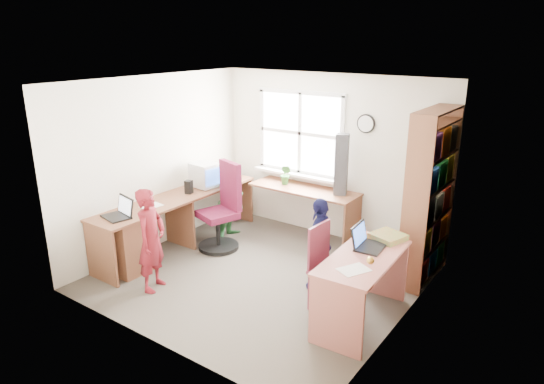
% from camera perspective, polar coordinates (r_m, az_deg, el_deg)
% --- Properties ---
extents(room, '(3.64, 3.44, 2.44)m').
position_cam_1_polar(room, '(5.79, -0.79, 1.17)').
color(room, '#423B33').
rests_on(room, ground).
extents(l_desk, '(2.38, 2.95, 0.75)m').
position_cam_1_polar(l_desk, '(6.62, -12.03, -4.04)').
color(l_desk, brown).
rests_on(l_desk, ground).
extents(right_desk, '(0.66, 1.32, 0.75)m').
position_cam_1_polar(right_desk, '(5.15, 10.59, -9.50)').
color(right_desk, '#AE6357').
rests_on(right_desk, ground).
extents(bookshelf, '(0.30, 1.02, 2.10)m').
position_cam_1_polar(bookshelf, '(6.10, 18.02, -0.98)').
color(bookshelf, brown).
rests_on(bookshelf, ground).
extents(swivel_chair, '(0.72, 0.72, 1.23)m').
position_cam_1_polar(swivel_chair, '(6.83, -5.80, -2.36)').
color(swivel_chair, black).
rests_on(swivel_chair, ground).
extents(wooden_chair, '(0.44, 0.44, 0.96)m').
position_cam_1_polar(wooden_chair, '(5.37, 6.50, -8.39)').
color(wooden_chair, maroon).
rests_on(wooden_chair, ground).
extents(crt_monitor, '(0.40, 0.37, 0.36)m').
position_cam_1_polar(crt_monitor, '(7.19, -7.90, 2.00)').
color(crt_monitor, silver).
rests_on(crt_monitor, l_desk).
extents(laptop_left, '(0.41, 0.36, 0.24)m').
position_cam_1_polar(laptop_left, '(6.28, -17.45, -2.28)').
color(laptop_left, black).
rests_on(laptop_left, l_desk).
extents(laptop_right, '(0.33, 0.38, 0.25)m').
position_cam_1_polar(laptop_right, '(5.25, 10.99, -5.78)').
color(laptop_right, black).
rests_on(laptop_right, right_desk).
extents(speaker_a, '(0.12, 0.12, 0.19)m').
position_cam_1_polar(speaker_a, '(6.95, -9.76, 0.59)').
color(speaker_a, black).
rests_on(speaker_a, l_desk).
extents(speaker_b, '(0.09, 0.09, 0.18)m').
position_cam_1_polar(speaker_b, '(7.31, -6.86, 1.53)').
color(speaker_b, black).
rests_on(speaker_b, l_desk).
extents(cd_tower, '(0.21, 0.20, 0.86)m').
position_cam_1_polar(cd_tower, '(6.79, 8.17, 3.20)').
color(cd_tower, black).
rests_on(cd_tower, l_desk).
extents(game_box, '(0.40, 0.40, 0.06)m').
position_cam_1_polar(game_box, '(5.51, 13.49, -5.13)').
color(game_box, red).
rests_on(game_box, right_desk).
extents(paper_a, '(0.22, 0.29, 0.00)m').
position_cam_1_polar(paper_a, '(6.56, -14.00, -1.61)').
color(paper_a, silver).
rests_on(paper_a, l_desk).
extents(paper_b, '(0.32, 0.35, 0.00)m').
position_cam_1_polar(paper_b, '(4.77, 9.60, -9.00)').
color(paper_b, silver).
rests_on(paper_b, right_desk).
extents(potted_plant, '(0.18, 0.16, 0.30)m').
position_cam_1_polar(potted_plant, '(7.25, 1.63, 2.05)').
color(potted_plant, '#30772F').
rests_on(potted_plant, l_desk).
extents(person_red, '(0.42, 0.52, 1.25)m').
position_cam_1_polar(person_red, '(5.83, -14.01, -5.49)').
color(person_red, maroon).
rests_on(person_red, ground).
extents(person_green, '(0.52, 0.61, 1.11)m').
position_cam_1_polar(person_green, '(7.18, -4.68, -1.07)').
color(person_green, '#30793E').
rests_on(person_green, ground).
extents(person_navy, '(0.45, 0.71, 1.12)m').
position_cam_1_polar(person_navy, '(5.75, 5.67, -6.02)').
color(person_navy, '#161745').
rests_on(person_navy, ground).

